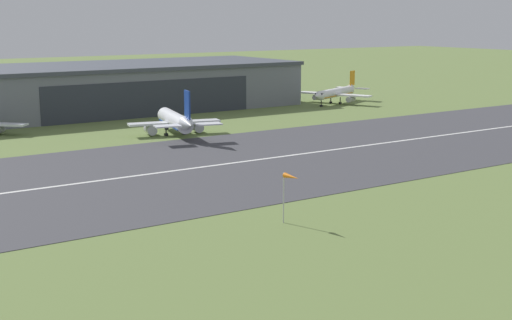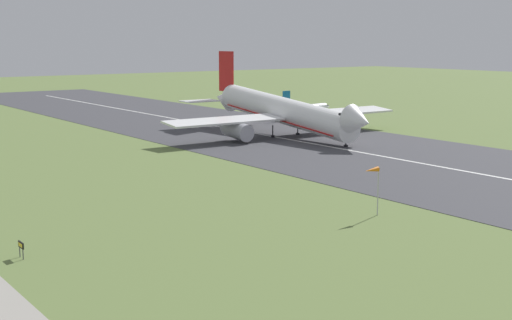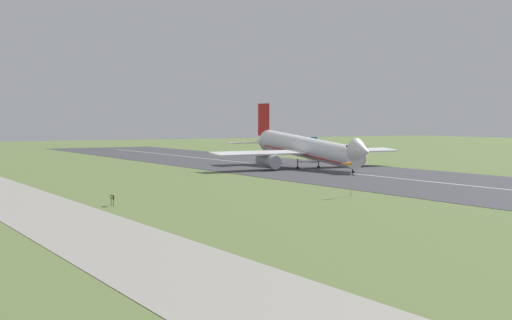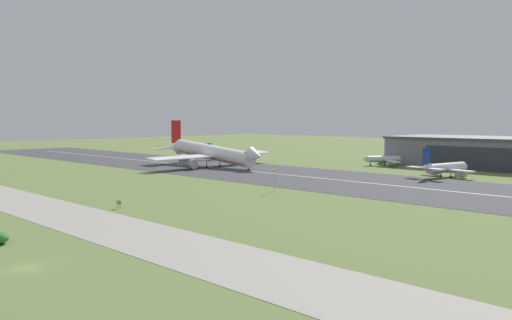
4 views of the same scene
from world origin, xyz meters
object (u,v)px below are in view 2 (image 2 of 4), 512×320
object	(u,v)px
windsock_pole	(372,173)
airplane_parked_east	(306,109)
airplane_landing	(283,112)
runway_sign	(21,246)

from	to	relation	value
windsock_pole	airplane_parked_east	bearing A→B (deg)	144.41
airplane_landing	runway_sign	world-z (taller)	airplane_landing
airplane_parked_east	runway_sign	distance (m)	127.10
runway_sign	airplane_parked_east	bearing A→B (deg)	128.04
airplane_parked_east	windsock_pole	distance (m)	105.95
airplane_landing	airplane_parked_east	size ratio (longest dim) A/B	2.79
airplane_landing	runway_sign	size ratio (longest dim) A/B	35.22
airplane_landing	windsock_pole	xyz separation A→B (m)	(62.46, -35.54, 0.03)
airplane_parked_east	runway_sign	xyz separation A→B (m)	(78.32, -100.10, -1.22)
airplane_landing	windsock_pole	distance (m)	71.86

